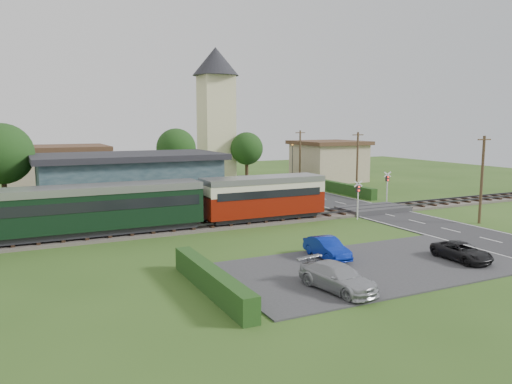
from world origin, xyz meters
name	(u,v)px	position (x,y,z in m)	size (l,w,h in m)	color
ground	(288,225)	(0.00, 0.00, 0.00)	(120.00, 120.00, 0.00)	#2D4C19
railway_track	(276,220)	(0.00, 2.00, 0.11)	(76.00, 3.20, 0.49)	#4C443D
road	(388,215)	(10.00, 0.00, 0.03)	(6.00, 70.00, 0.05)	#28282B
car_park	(371,267)	(-1.50, -12.00, 0.04)	(17.00, 9.00, 0.08)	#333335
crossing_deck	(373,209)	(10.00, 2.00, 0.23)	(6.20, 3.40, 0.45)	#333335
platform	(146,222)	(-10.00, 5.20, 0.23)	(30.00, 3.00, 0.45)	gray
equipment_hut	(35,211)	(-18.00, 5.20, 1.75)	(2.30, 2.30, 2.55)	beige
station_building	(129,183)	(-10.00, 10.99, 2.69)	(16.00, 9.00, 5.30)	#213A40
train	(36,212)	(-17.99, 2.00, 2.18)	(43.20, 2.90, 3.40)	#232328
church_tower	(216,105)	(5.00, 28.00, 10.23)	(6.00, 6.00, 17.60)	beige
house_west	(56,171)	(-15.00, 25.00, 2.79)	(10.80, 8.80, 5.50)	tan
house_east	(329,160)	(20.00, 24.00, 2.80)	(8.80, 8.80, 5.50)	tan
hedge_carpark	(212,280)	(-11.00, -12.00, 0.60)	(0.80, 9.00, 1.20)	#193814
hedge_roadside	(326,185)	(14.20, 16.00, 0.60)	(0.80, 18.00, 1.20)	#193814
hedge_station	(120,199)	(-10.00, 15.50, 0.65)	(22.00, 0.80, 1.30)	#193814
tree_a	(2,154)	(-20.00, 14.00, 5.38)	(5.20, 5.20, 8.00)	#332316
tree_b	(176,148)	(-2.00, 23.00, 5.02)	(4.60, 4.60, 7.34)	#332316
tree_c	(247,149)	(8.00, 25.00, 4.65)	(4.20, 4.20, 6.78)	#332316
utility_pole_b	(482,178)	(14.20, -6.00, 3.63)	(1.40, 0.22, 7.00)	#473321
utility_pole_c	(357,163)	(14.20, 10.00, 3.63)	(1.40, 0.22, 7.00)	#473321
utility_pole_d	(300,157)	(14.20, 22.00, 3.63)	(1.40, 0.22, 7.00)	#473321
crossing_signal_near	(358,194)	(6.40, -0.41, 2.14)	(0.84, 0.28, 3.28)	silver
crossing_signal_far	(387,183)	(13.60, 4.39, 2.14)	(0.84, 0.28, 3.28)	silver
streetlamp_east	(293,158)	(16.00, 27.00, 3.04)	(0.30, 0.30, 5.15)	#3F3F47
car_on_road	(290,185)	(10.50, 18.07, 0.63)	(1.38, 3.43, 1.17)	navy
car_park_blue	(327,248)	(-2.77, -9.50, 0.69)	(1.29, 3.71, 1.22)	#091F90
car_park_silver	(338,277)	(-5.52, -14.50, 0.71)	(1.77, 4.36, 1.27)	#A6A7AD
car_park_dark	(462,252)	(4.01, -13.36, 0.60)	(1.72, 3.73, 1.04)	black
pedestrian_near	(205,204)	(-4.96, 5.36, 1.29)	(0.62, 0.40, 1.69)	gray
pedestrian_far	(48,218)	(-17.16, 4.71, 1.26)	(0.79, 0.61, 1.62)	gray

